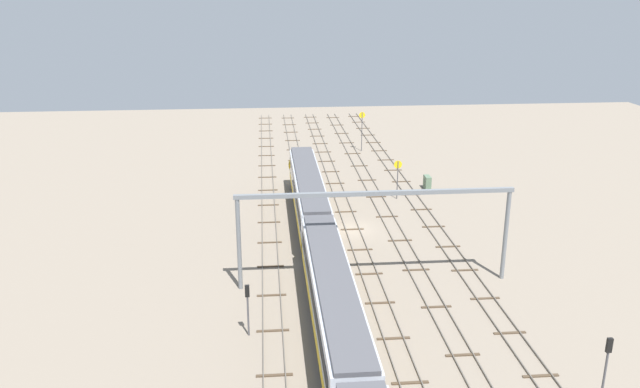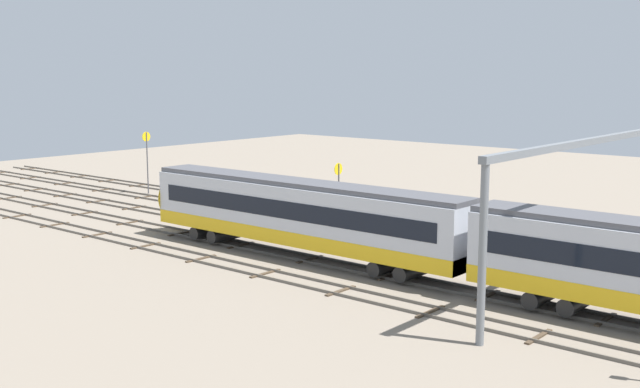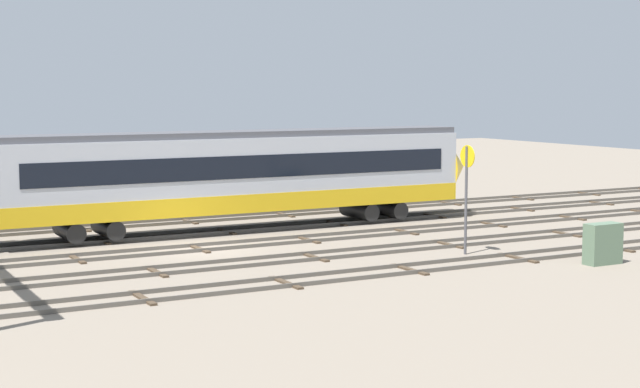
# 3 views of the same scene
# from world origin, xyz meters

# --- Properties ---
(ground_plane) EXTENTS (140.02, 140.02, 0.00)m
(ground_plane) POSITION_xyz_m (0.00, 0.00, 0.00)
(ground_plane) COLOR gray
(track_near_foreground) EXTENTS (124.02, 2.40, 0.16)m
(track_near_foreground) POSITION_xyz_m (-0.00, -8.59, 0.07)
(track_near_foreground) COLOR #59544C
(track_near_foreground) RESTS_ON ground
(track_second_near) EXTENTS (124.02, 2.40, 0.16)m
(track_second_near) POSITION_xyz_m (-0.00, -4.30, 0.07)
(track_second_near) COLOR #59544C
(track_second_near) RESTS_ON ground
(track_middle) EXTENTS (124.02, 2.40, 0.16)m
(track_middle) POSITION_xyz_m (-0.00, 0.00, 0.07)
(track_middle) COLOR #59544C
(track_middle) RESTS_ON ground
(track_with_train) EXTENTS (124.02, 2.40, 0.16)m
(track_with_train) POSITION_xyz_m (0.00, 4.30, 0.07)
(track_with_train) COLOR #59544C
(track_with_train) RESTS_ON ground
(track_far_background) EXTENTS (124.02, 2.40, 0.16)m
(track_far_background) POSITION_xyz_m (-0.00, 8.59, 0.07)
(track_far_background) COLOR #59544C
(track_far_background) RESTS_ON ground
(speed_sign_near_foreground) EXTENTS (0.14, 0.94, 4.66)m
(speed_sign_near_foreground) POSITION_xyz_m (9.56, -6.63, 3.07)
(speed_sign_near_foreground) COLOR #4C4C51
(speed_sign_near_foreground) RESTS_ON ground
(relay_cabinet) EXTENTS (1.57, 0.69, 1.66)m
(relay_cabinet) POSITION_xyz_m (12.99, -11.15, 0.83)
(relay_cabinet) COLOR #597259
(relay_cabinet) RESTS_ON ground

